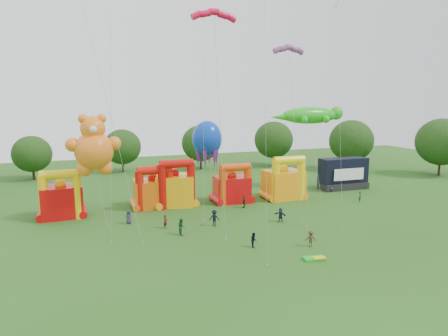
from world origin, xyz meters
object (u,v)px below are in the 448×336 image
object	(u,v)px
bouncy_castle_0	(61,199)
stage_trailer	(343,174)
spectator_0	(129,217)
bouncy_castle_2	(175,188)
spectator_4	(244,202)
octopus_kite	(208,144)
gecko_kite	(313,140)
teddy_bear_kite	(95,154)

from	to	relation	value
bouncy_castle_0	stage_trailer	bearing A→B (deg)	2.66
stage_trailer	spectator_0	size ratio (longest dim) A/B	5.03
stage_trailer	spectator_0	distance (m)	37.64
bouncy_castle_0	bouncy_castle_2	world-z (taller)	bouncy_castle_2
bouncy_castle_2	spectator_4	bearing A→B (deg)	-26.24
bouncy_castle_2	spectator_0	bearing A→B (deg)	-138.66
spectator_4	bouncy_castle_2	bearing A→B (deg)	-69.35
stage_trailer	octopus_kite	bearing A→B (deg)	173.93
spectator_0	spectator_4	bearing A→B (deg)	14.39
octopus_kite	gecko_kite	bearing A→B (deg)	-8.34
octopus_kite	spectator_0	bearing A→B (deg)	-142.61
bouncy_castle_2	spectator_4	world-z (taller)	bouncy_castle_2
stage_trailer	spectator_0	xyz separation A→B (m)	(-36.80, -7.74, -1.73)
teddy_bear_kite	bouncy_castle_2	bearing A→B (deg)	19.63
bouncy_castle_2	spectator_0	size ratio (longest dim) A/B	4.15
octopus_kite	spectator_0	distance (m)	18.41
stage_trailer	teddy_bear_kite	xyz separation A→B (m)	(-40.27, -5.18, 5.90)
teddy_bear_kite	spectator_0	xyz separation A→B (m)	(3.47, -2.56, -7.63)
bouncy_castle_0	stage_trailer	size ratio (longest dim) A/B	0.77
bouncy_castle_2	spectator_0	world-z (taller)	bouncy_castle_2
bouncy_castle_2	stage_trailer	distance (m)	29.57
stage_trailer	teddy_bear_kite	size ratio (longest dim) A/B	0.62
stage_trailer	gecko_kite	size ratio (longest dim) A/B	0.60
octopus_kite	teddy_bear_kite	bearing A→B (deg)	-155.53
teddy_bear_kite	octopus_kite	size ratio (longest dim) A/B	1.13
bouncy_castle_0	teddy_bear_kite	size ratio (longest dim) A/B	0.48
stage_trailer	spectator_4	bearing A→B (deg)	-164.52
stage_trailer	spectator_4	xyz separation A→B (m)	(-20.66, -5.72, -1.67)
bouncy_castle_0	octopus_kite	xyz separation A→B (m)	(21.17, 4.56, 5.83)
bouncy_castle_0	bouncy_castle_2	distance (m)	15.07
teddy_bear_kite	gecko_kite	world-z (taller)	gecko_kite
spectator_0	teddy_bear_kite	bearing A→B (deg)	150.89
bouncy_castle_0	spectator_0	world-z (taller)	bouncy_castle_0
gecko_kite	octopus_kite	xyz separation A→B (m)	(-17.19, 2.52, -0.29)
bouncy_castle_0	bouncy_castle_2	xyz separation A→B (m)	(15.05, 0.72, 0.17)
bouncy_castle_2	teddy_bear_kite	distance (m)	12.81
octopus_kite	spectator_4	size ratio (longest dim) A/B	6.66
bouncy_castle_2	octopus_kite	distance (m)	9.18
bouncy_castle_0	octopus_kite	distance (m)	22.43
gecko_kite	teddy_bear_kite	bearing A→B (deg)	-171.40
teddy_bear_kite	spectator_0	world-z (taller)	teddy_bear_kite
spectator_0	bouncy_castle_0	bearing A→B (deg)	151.23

